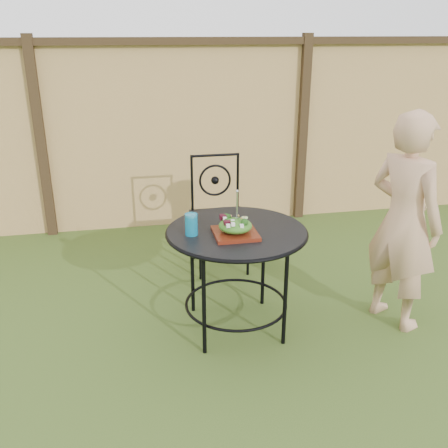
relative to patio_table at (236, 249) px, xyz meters
name	(u,v)px	position (x,y,z in m)	size (l,w,h in m)	color
ground	(218,339)	(-0.15, -0.14, -0.59)	(60.00, 60.00, 0.00)	#2D4B18
fence	(177,135)	(-0.15, 2.06, 0.36)	(8.00, 0.12, 1.90)	#EDBD75
patio_table	(236,249)	(0.00, 0.00, 0.00)	(0.92, 0.92, 0.72)	black
patio_chair	(218,210)	(0.07, 1.00, -0.08)	(0.46, 0.46, 0.95)	black
diner	(404,222)	(1.11, -0.12, 0.16)	(0.54, 0.35, 1.48)	tan
salad_plate	(235,233)	(-0.03, -0.09, 0.15)	(0.27, 0.27, 0.02)	#470F0A
salad	(235,226)	(-0.03, -0.09, 0.20)	(0.21, 0.21, 0.08)	#235614
fork	(237,206)	(-0.02, -0.09, 0.33)	(0.01, 0.01, 0.18)	silver
drinking_glass	(191,224)	(-0.30, -0.03, 0.21)	(0.08, 0.08, 0.14)	#0E7DA8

